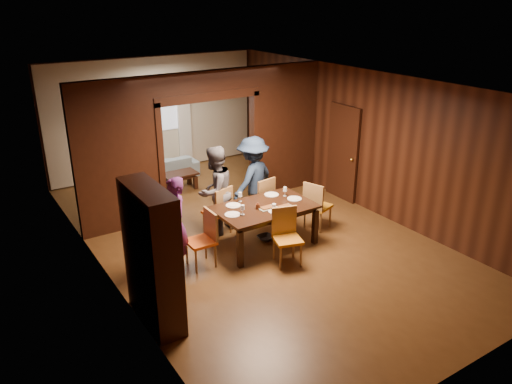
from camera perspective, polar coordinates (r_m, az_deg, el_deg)
floor at (r=9.57m, az=-0.57°, el=-4.92°), size 9.00×9.00×0.00m
ceiling at (r=8.66m, az=-0.65°, el=12.48°), size 5.50×9.00×0.02m
room_walls at (r=10.56m, az=-6.13°, el=6.34°), size 5.52×9.01×2.90m
person_purple at (r=8.23m, az=-9.19°, el=-3.66°), size 0.45×0.63×1.60m
person_grey at (r=9.35m, az=-4.71°, el=0.13°), size 1.03×0.93×1.72m
person_navy at (r=9.91m, az=-0.35°, el=1.50°), size 1.27×1.01×1.72m
sofa at (r=12.56m, az=-10.91°, el=2.68°), size 1.85×0.73×0.54m
serving_bowl at (r=9.05m, az=1.13°, el=-0.98°), size 0.30×0.30×0.07m
dining_table at (r=9.07m, az=0.97°, el=-3.82°), size 1.76×1.10×0.76m
coffee_table at (r=11.82m, az=-8.69°, el=1.26°), size 0.80×0.50×0.40m
chair_left at (r=8.38m, az=-6.37°, el=-5.46°), size 0.45×0.45×0.97m
chair_right at (r=9.74m, az=7.10°, el=-1.45°), size 0.56×0.56×0.97m
chair_far_l at (r=9.46m, az=-4.49°, el=-2.06°), size 0.55×0.55×0.97m
chair_far_r at (r=9.89m, az=0.42°, el=-0.89°), size 0.50×0.50×0.97m
chair_near at (r=8.41m, az=3.63°, el=-5.24°), size 0.55×0.55×0.97m
hutch at (r=6.91m, az=-11.80°, el=-7.25°), size 0.40×1.20×2.00m
door_right at (r=11.09m, az=9.89°, el=4.43°), size 0.06×0.90×2.10m
window_far at (r=12.79m, az=-11.48°, el=9.65°), size 1.20×0.03×1.30m
curtain_left at (r=12.61m, az=-14.43°, el=7.12°), size 0.35×0.06×2.40m
curtain_right at (r=13.14m, az=-8.22°, el=8.17°), size 0.35×0.06×2.40m
plate_left at (r=8.57m, az=-2.70°, el=-2.58°), size 0.27×0.27×0.01m
plate_far_l at (r=8.93m, az=-2.61°, el=-1.54°), size 0.27×0.27×0.01m
plate_far_r at (r=9.40m, az=1.78°, el=-0.29°), size 0.27×0.27×0.01m
plate_right at (r=9.24m, az=4.41°, el=-0.77°), size 0.27×0.27×0.01m
plate_near at (r=8.70m, az=2.28°, el=-2.19°), size 0.27×0.27×0.01m
platter_a at (r=8.80m, az=1.27°, el=-1.81°), size 0.30×0.20×0.04m
platter_b at (r=8.85m, az=3.29°, el=-1.69°), size 0.30×0.20×0.04m
wineglass_left at (r=8.54m, az=-1.53°, el=-2.07°), size 0.08×0.08×0.18m
wineglass_far at (r=9.08m, az=-1.82°, el=-0.56°), size 0.08×0.08×0.18m
wineglass_right at (r=9.33m, az=3.33°, el=0.06°), size 0.08×0.08×0.18m
tumbler at (r=8.68m, az=2.08°, el=-1.79°), size 0.07×0.07×0.14m
condiment_jar at (r=8.78m, az=0.22°, el=-1.60°), size 0.08×0.08×0.11m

